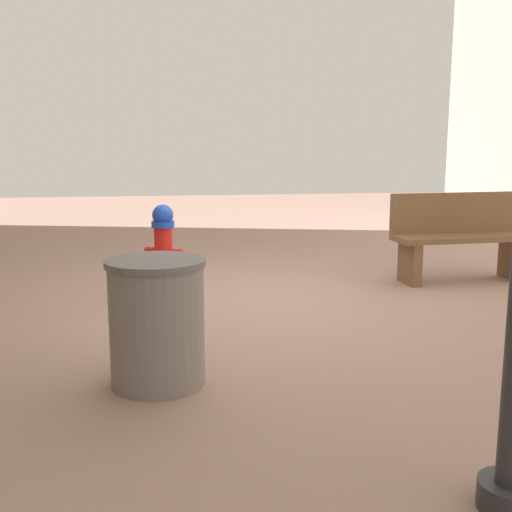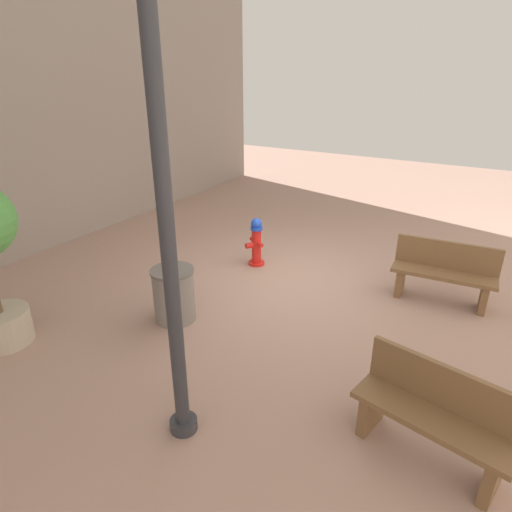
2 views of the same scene
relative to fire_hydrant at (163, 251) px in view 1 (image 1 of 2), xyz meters
The scene contains 4 objects.
ground_plane 0.96m from the fire_hydrant, 163.94° to the left, with size 23.40×23.40×0.00m, color #9E7A6B.
fire_hydrant is the anchor object (origin of this frame).
bench_near 3.22m from the fire_hydrant, behind, with size 1.55×0.54×0.95m.
trash_bin 2.27m from the fire_hydrant, 88.78° to the left, with size 0.62×0.62×0.80m.
Camera 1 is at (0.81, 5.89, 1.52)m, focal length 44.53 mm.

